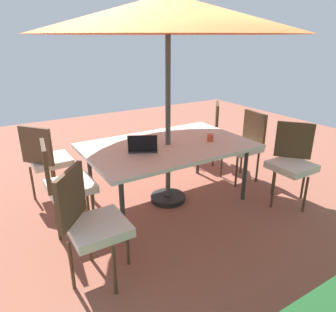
{
  "coord_description": "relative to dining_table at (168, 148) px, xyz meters",
  "views": [
    {
      "loc": [
        1.86,
        3.01,
        1.95
      ],
      "look_at": [
        0.0,
        0.0,
        0.6
      ],
      "focal_mm": 33.56,
      "sensor_mm": 36.0,
      "label": 1
    }
  ],
  "objects": [
    {
      "name": "chair_east",
      "position": [
        1.24,
        -0.04,
        -0.15
      ],
      "size": [
        0.49,
        0.48,
        0.98
      ],
      "rotation": [
        0.0,
        0.0,
        4.57
      ],
      "color": "silver",
      "rests_on": "ground_plane"
    },
    {
      "name": "laptop",
      "position": [
        0.37,
        0.06,
        0.09
      ],
      "size": [
        0.4,
        0.37,
        0.21
      ],
      "rotation": [
        0.0,
        0.0,
        -0.51
      ],
      "color": "#2D2D33",
      "rests_on": "dining_table"
    },
    {
      "name": "chair_southeast",
      "position": [
        1.24,
        -0.84,
        -0.15
      ],
      "size": [
        0.58,
        0.58,
        0.98
      ],
      "rotation": [
        0.0,
        0.0,
        5.38
      ],
      "color": "silver",
      "rests_on": "ground_plane"
    },
    {
      "name": "chair_west",
      "position": [
        -1.26,
        0.02,
        -0.15
      ],
      "size": [
        0.48,
        0.47,
        0.98
      ],
      "rotation": [
        0.0,
        0.0,
        1.45
      ],
      "color": "silver",
      "rests_on": "ground_plane"
    },
    {
      "name": "cup",
      "position": [
        -0.5,
        0.17,
        0.09
      ],
      "size": [
        0.08,
        0.08,
        0.09
      ],
      "primitive_type": "cylinder",
      "color": "#CC4C33",
      "rests_on": "dining_table"
    },
    {
      "name": "ground_plane",
      "position": [
        0.0,
        0.0,
        -0.71
      ],
      "size": [
        10.0,
        10.0,
        0.02
      ],
      "primitive_type": "cube",
      "color": "#935442"
    },
    {
      "name": "chair_northeast",
      "position": [
        1.24,
        0.81,
        -0.15
      ],
      "size": [
        0.59,
        0.58,
        0.98
      ],
      "rotation": [
        0.0,
        0.0,
        4.0
      ],
      "color": "silver",
      "rests_on": "ground_plane"
    },
    {
      "name": "patio_umbrella",
      "position": [
        0.0,
        0.0,
        1.45
      ],
      "size": [
        2.89,
        2.89,
        2.36
      ],
      "color": "#4C4C4C",
      "rests_on": "ground_plane"
    },
    {
      "name": "dining_table",
      "position": [
        0.0,
        0.0,
        0.0
      ],
      "size": [
        1.95,
        1.26,
        0.75
      ],
      "color": "silver",
      "rests_on": "ground_plane"
    },
    {
      "name": "chair_southwest",
      "position": [
        -1.23,
        -0.8,
        -0.15
      ],
      "size": [
        0.58,
        0.58,
        0.98
      ],
      "rotation": [
        0.0,
        0.0,
        0.89
      ],
      "color": "silver",
      "rests_on": "ground_plane"
    },
    {
      "name": "chair_northwest",
      "position": [
        -1.28,
        0.8,
        -0.15
      ],
      "size": [
        0.58,
        0.58,
        0.98
      ],
      "rotation": [
        0.0,
        0.0,
        2.26
      ],
      "color": "silver",
      "rests_on": "ground_plane"
    }
  ]
}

